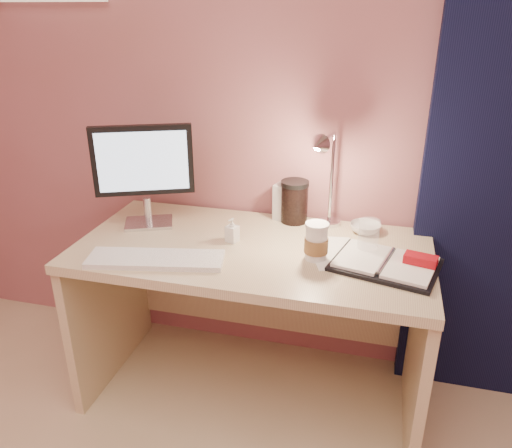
% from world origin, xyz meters
% --- Properties ---
extents(desk, '(1.40, 0.70, 0.73)m').
position_xyz_m(desk, '(0.00, 1.45, 0.50)').
color(desk, beige).
rests_on(desk, ground).
extents(monitor, '(0.39, 0.21, 0.44)m').
position_xyz_m(monitor, '(-0.49, 1.47, 0.99)').
color(monitor, silver).
rests_on(monitor, desk).
extents(keyboard, '(0.52, 0.25, 0.02)m').
position_xyz_m(keyboard, '(-0.31, 1.16, 0.74)').
color(keyboard, white).
rests_on(keyboard, desk).
extents(planner, '(0.42, 0.36, 0.06)m').
position_xyz_m(planner, '(0.53, 1.34, 0.74)').
color(planner, black).
rests_on(planner, desk).
extents(paper_a, '(0.16, 0.16, 0.00)m').
position_xyz_m(paper_a, '(0.31, 1.47, 0.73)').
color(paper_a, white).
rests_on(paper_a, desk).
extents(paper_c, '(0.19, 0.19, 0.00)m').
position_xyz_m(paper_c, '(0.33, 1.33, 0.73)').
color(paper_c, white).
rests_on(paper_c, desk).
extents(coffee_cup, '(0.09, 0.09, 0.14)m').
position_xyz_m(coffee_cup, '(0.26, 1.34, 0.80)').
color(coffee_cup, silver).
rests_on(coffee_cup, desk).
extents(clear_cup, '(0.08, 0.08, 0.14)m').
position_xyz_m(clear_cup, '(0.45, 1.43, 0.80)').
color(clear_cup, white).
rests_on(clear_cup, desk).
extents(bowl, '(0.16, 0.16, 0.04)m').
position_xyz_m(bowl, '(0.43, 1.63, 0.75)').
color(bowl, silver).
rests_on(bowl, desk).
extents(lotion_bottle, '(0.06, 0.06, 0.10)m').
position_xyz_m(lotion_bottle, '(-0.09, 1.40, 0.78)').
color(lotion_bottle, silver).
rests_on(lotion_bottle, desk).
extents(dark_jar, '(0.12, 0.12, 0.17)m').
position_xyz_m(dark_jar, '(0.11, 1.67, 0.81)').
color(dark_jar, black).
rests_on(dark_jar, desk).
extents(product_box, '(0.13, 0.11, 0.16)m').
position_xyz_m(product_box, '(0.08, 1.69, 0.81)').
color(product_box, silver).
rests_on(product_box, desk).
extents(desk_lamp, '(0.14, 0.27, 0.43)m').
position_xyz_m(desk_lamp, '(0.29, 1.57, 1.00)').
color(desk_lamp, silver).
rests_on(desk_lamp, desk).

